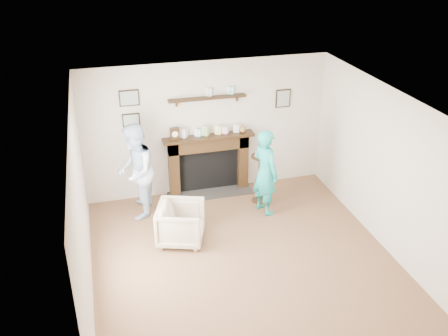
{
  "coord_description": "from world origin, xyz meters",
  "views": [
    {
      "loc": [
        -1.9,
        -5.75,
        4.66
      ],
      "look_at": [
        -0.11,
        0.9,
        1.22
      ],
      "focal_mm": 40.0,
      "sensor_mm": 36.0,
      "label": 1
    }
  ],
  "objects": [
    {
      "name": "man",
      "position": [
        -1.4,
        1.9,
        0.0
      ],
      "size": [
        0.79,
        0.93,
        1.68
      ],
      "primitive_type": "imported",
      "rotation": [
        0.0,
        0.0,
        -1.78
      ],
      "color": "silver",
      "rests_on": "ground"
    },
    {
      "name": "pedestal_table",
      "position": [
        0.8,
        1.8,
        0.64
      ],
      "size": [
        0.33,
        0.33,
        1.05
      ],
      "color": "black",
      "rests_on": "ground"
    },
    {
      "name": "woman",
      "position": [
        0.77,
        1.43,
        0.0
      ],
      "size": [
        0.54,
        0.66,
        1.55
      ],
      "primitive_type": "imported",
      "rotation": [
        0.0,
        0.0,
        1.91
      ],
      "color": "teal",
      "rests_on": "ground"
    },
    {
      "name": "ground",
      "position": [
        0.0,
        0.0,
        0.0
      ],
      "size": [
        5.0,
        5.0,
        0.0
      ],
      "primitive_type": "plane",
      "color": "brown",
      "rests_on": "ground"
    },
    {
      "name": "armchair",
      "position": [
        -0.82,
        0.9,
        0.0
      ],
      "size": [
        0.91,
        0.9,
        0.66
      ],
      "primitive_type": "imported",
      "rotation": [
        0.0,
        0.0,
        1.24
      ],
      "color": "tan",
      "rests_on": "ground"
    },
    {
      "name": "room_shell",
      "position": [
        -0.0,
        0.69,
        1.62
      ],
      "size": [
        4.54,
        5.02,
        2.52
      ],
      "color": "beige",
      "rests_on": "ground"
    }
  ]
}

